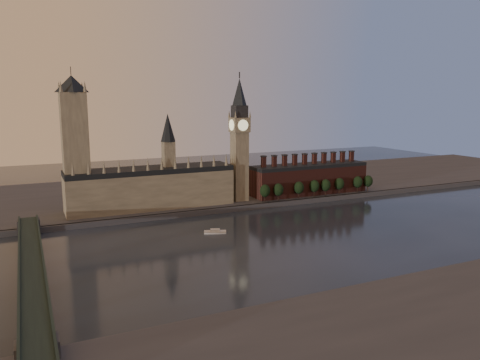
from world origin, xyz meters
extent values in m
plane|color=black|center=(0.00, 0.00, 0.00)|extent=(900.00, 900.00, 0.00)
cube|color=#414145|center=(0.00, 90.00, 2.00)|extent=(900.00, 4.00, 4.00)
cube|color=#414145|center=(0.00, 180.00, 2.00)|extent=(900.00, 180.00, 4.00)
cube|color=gray|center=(-65.00, 115.00, 18.00)|extent=(130.00, 30.00, 28.00)
cube|color=black|center=(-65.00, 115.00, 34.00)|extent=(130.00, 30.00, 4.00)
cube|color=gray|center=(-50.00, 115.00, 44.00)|extent=(9.00, 9.00, 24.00)
cone|color=black|center=(-50.00, 115.00, 67.00)|extent=(12.00, 12.00, 22.00)
cone|color=gray|center=(-124.00, 101.00, 41.00)|extent=(2.60, 2.60, 10.00)
cone|color=gray|center=(-113.27, 101.00, 41.00)|extent=(2.60, 2.60, 10.00)
cone|color=gray|center=(-102.55, 101.00, 41.00)|extent=(2.60, 2.60, 10.00)
cone|color=gray|center=(-91.82, 101.00, 41.00)|extent=(2.60, 2.60, 10.00)
cone|color=gray|center=(-81.09, 101.00, 41.00)|extent=(2.60, 2.60, 10.00)
cone|color=gray|center=(-70.36, 101.00, 41.00)|extent=(2.60, 2.60, 10.00)
cone|color=gray|center=(-59.64, 101.00, 41.00)|extent=(2.60, 2.60, 10.00)
cone|color=gray|center=(-48.91, 101.00, 41.00)|extent=(2.60, 2.60, 10.00)
cone|color=gray|center=(-38.18, 101.00, 41.00)|extent=(2.60, 2.60, 10.00)
cone|color=gray|center=(-27.45, 101.00, 41.00)|extent=(2.60, 2.60, 10.00)
cone|color=gray|center=(-16.73, 101.00, 41.00)|extent=(2.60, 2.60, 10.00)
cone|color=gray|center=(-6.00, 101.00, 41.00)|extent=(2.60, 2.60, 10.00)
cube|color=gray|center=(-120.00, 115.00, 49.00)|extent=(18.00, 18.00, 90.00)
cone|color=black|center=(-120.00, 115.00, 100.00)|extent=(24.00, 24.00, 12.00)
cylinder|color=#232326|center=(-120.00, 115.00, 106.00)|extent=(0.50, 0.50, 12.00)
cone|color=gray|center=(-128.00, 107.00, 98.00)|extent=(3.00, 3.00, 8.00)
cone|color=gray|center=(-112.00, 107.00, 98.00)|extent=(3.00, 3.00, 8.00)
cone|color=gray|center=(-128.00, 123.00, 98.00)|extent=(3.00, 3.00, 8.00)
cone|color=gray|center=(-112.00, 123.00, 98.00)|extent=(3.00, 3.00, 8.00)
cube|color=gray|center=(10.00, 110.00, 33.00)|extent=(12.00, 12.00, 58.00)
cube|color=gray|center=(10.00, 110.00, 68.00)|extent=(14.00, 14.00, 12.00)
cube|color=#232326|center=(10.00, 110.00, 79.00)|extent=(11.00, 11.00, 10.00)
cone|color=black|center=(10.00, 110.00, 95.00)|extent=(13.00, 13.00, 22.00)
cylinder|color=#232326|center=(10.00, 110.00, 108.50)|extent=(1.00, 1.00, 5.00)
cylinder|color=beige|center=(10.00, 102.80, 68.00)|extent=(9.00, 0.50, 9.00)
cylinder|color=beige|center=(10.00, 117.20, 68.00)|extent=(9.00, 0.50, 9.00)
cylinder|color=beige|center=(2.80, 110.00, 68.00)|extent=(0.50, 9.00, 9.00)
cylinder|color=beige|center=(17.20, 110.00, 68.00)|extent=(0.50, 9.00, 9.00)
cone|color=gray|center=(3.50, 103.50, 77.00)|extent=(2.00, 2.00, 6.00)
cone|color=gray|center=(16.50, 103.50, 77.00)|extent=(2.00, 2.00, 6.00)
cone|color=gray|center=(3.50, 116.50, 77.00)|extent=(2.00, 2.00, 6.00)
cone|color=gray|center=(16.50, 116.50, 77.00)|extent=(2.00, 2.00, 6.00)
cube|color=#4B211D|center=(80.00, 110.00, 16.00)|extent=(110.00, 25.00, 24.00)
cube|color=black|center=(80.00, 110.00, 29.50)|extent=(110.00, 25.00, 3.00)
cube|color=#4B211D|center=(33.00, 110.00, 35.50)|extent=(3.50, 3.50, 9.00)
cube|color=#232326|center=(33.00, 110.00, 40.50)|extent=(4.20, 4.20, 1.00)
cube|color=#4B211D|center=(43.44, 110.00, 35.50)|extent=(3.50, 3.50, 9.00)
cube|color=#232326|center=(43.44, 110.00, 40.50)|extent=(4.20, 4.20, 1.00)
cube|color=#4B211D|center=(53.89, 110.00, 35.50)|extent=(3.50, 3.50, 9.00)
cube|color=#232326|center=(53.89, 110.00, 40.50)|extent=(4.20, 4.20, 1.00)
cube|color=#4B211D|center=(64.33, 110.00, 35.50)|extent=(3.50, 3.50, 9.00)
cube|color=#232326|center=(64.33, 110.00, 40.50)|extent=(4.20, 4.20, 1.00)
cube|color=#4B211D|center=(74.78, 110.00, 35.50)|extent=(3.50, 3.50, 9.00)
cube|color=#232326|center=(74.78, 110.00, 40.50)|extent=(4.20, 4.20, 1.00)
cube|color=#4B211D|center=(85.22, 110.00, 35.50)|extent=(3.50, 3.50, 9.00)
cube|color=#232326|center=(85.22, 110.00, 40.50)|extent=(4.20, 4.20, 1.00)
cube|color=#4B211D|center=(95.67, 110.00, 35.50)|extent=(3.50, 3.50, 9.00)
cube|color=#232326|center=(95.67, 110.00, 40.50)|extent=(4.20, 4.20, 1.00)
cube|color=#4B211D|center=(106.11, 110.00, 35.50)|extent=(3.50, 3.50, 9.00)
cube|color=#232326|center=(106.11, 110.00, 40.50)|extent=(4.20, 4.20, 1.00)
cube|color=#4B211D|center=(116.56, 110.00, 35.50)|extent=(3.50, 3.50, 9.00)
cube|color=#232326|center=(116.56, 110.00, 40.50)|extent=(4.20, 4.20, 1.00)
cube|color=#4B211D|center=(127.00, 110.00, 35.50)|extent=(3.50, 3.50, 9.00)
cube|color=#232326|center=(127.00, 110.00, 40.50)|extent=(4.20, 4.20, 1.00)
cylinder|color=black|center=(26.39, 94.58, 7.00)|extent=(0.80, 0.80, 6.00)
ellipsoid|color=black|center=(26.39, 94.58, 13.50)|extent=(8.60, 8.60, 10.75)
cylinder|color=black|center=(38.81, 93.79, 7.00)|extent=(0.80, 0.80, 6.00)
ellipsoid|color=black|center=(38.81, 93.79, 13.50)|extent=(8.60, 8.60, 10.75)
cylinder|color=black|center=(59.47, 94.28, 7.00)|extent=(0.80, 0.80, 6.00)
ellipsoid|color=black|center=(59.47, 94.28, 13.50)|extent=(8.60, 8.60, 10.75)
cylinder|color=black|center=(75.98, 95.14, 7.00)|extent=(0.80, 0.80, 6.00)
ellipsoid|color=black|center=(75.98, 95.14, 13.50)|extent=(8.60, 8.60, 10.75)
cylinder|color=black|center=(87.15, 93.96, 7.00)|extent=(0.80, 0.80, 6.00)
ellipsoid|color=black|center=(87.15, 93.96, 13.50)|extent=(8.60, 8.60, 10.75)
cylinder|color=black|center=(102.84, 94.92, 7.00)|extent=(0.80, 0.80, 6.00)
ellipsoid|color=black|center=(102.84, 94.92, 13.50)|extent=(8.60, 8.60, 10.75)
cylinder|color=black|center=(123.76, 95.14, 7.00)|extent=(0.80, 0.80, 6.00)
ellipsoid|color=black|center=(123.76, 95.14, 13.50)|extent=(8.60, 8.60, 10.75)
cylinder|color=black|center=(135.47, 94.75, 7.00)|extent=(0.80, 0.80, 6.00)
ellipsoid|color=black|center=(135.47, 94.75, 13.50)|extent=(8.60, 8.60, 10.75)
cube|color=#1B2A26|center=(-155.00, -5.00, 9.00)|extent=(12.00, 200.00, 2.50)
cube|color=#1B2A26|center=(-160.50, -5.00, 10.90)|extent=(1.00, 200.00, 1.30)
cube|color=#1B2A26|center=(-149.50, -5.00, 10.90)|extent=(1.00, 200.00, 1.30)
cube|color=#414145|center=(-155.00, 90.00, 7.00)|extent=(14.00, 8.00, 6.00)
cube|color=#414145|center=(-155.00, -85.00, 7.00)|extent=(14.00, 8.00, 6.00)
cylinder|color=#232326|center=(-155.00, -85.00, 3.88)|extent=(8.00, 8.00, 7.75)
cylinder|color=#232326|center=(-155.00, -51.00, 3.88)|extent=(8.00, 8.00, 7.75)
cylinder|color=#232326|center=(-155.00, -17.00, 3.88)|extent=(8.00, 8.00, 7.75)
cylinder|color=#232326|center=(-155.00, 17.00, 3.88)|extent=(8.00, 8.00, 7.75)
cylinder|color=#232326|center=(-155.00, 51.00, 3.88)|extent=(8.00, 8.00, 7.75)
cylinder|color=#232326|center=(-155.00, 85.00, 3.88)|extent=(8.00, 8.00, 7.75)
cube|color=silver|center=(-41.28, 38.55, 0.85)|extent=(15.36, 9.21, 1.69)
cube|color=silver|center=(-41.28, 38.55, 2.33)|extent=(7.06, 5.22, 1.27)
camera|label=1|loc=(-154.32, -244.33, 89.73)|focal=35.00mm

